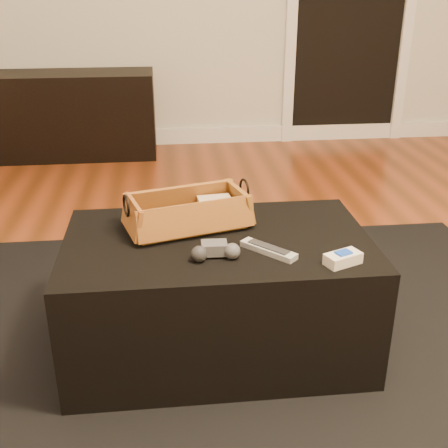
{
  "coord_description": "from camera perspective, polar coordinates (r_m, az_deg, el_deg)",
  "views": [
    {
      "loc": [
        -0.12,
        -1.6,
        1.22
      ],
      "look_at": [
        0.05,
        0.02,
        0.49
      ],
      "focal_mm": 45.0,
      "sensor_mm": 36.0,
      "label": 1
    }
  ],
  "objects": [
    {
      "name": "game_controller",
      "position": [
        1.7,
        -0.9,
        -2.73
      ],
      "size": [
        0.15,
        0.09,
        0.05
      ],
      "color": "#414144",
      "rests_on": "ottoman"
    },
    {
      "name": "door_jamb_left",
      "position": [
        4.43,
        6.93,
        21.21
      ],
      "size": [
        0.08,
        0.05,
        2.05
      ],
      "primitive_type": "cube",
      "color": "white",
      "rests_on": "floor"
    },
    {
      "name": "tv_remote",
      "position": [
        1.89,
        -4.12,
        0.16
      ],
      "size": [
        0.22,
        0.13,
        0.02
      ],
      "primitive_type": "cube",
      "rotation": [
        0.0,
        0.0,
        0.38
      ],
      "color": "black",
      "rests_on": "wicker_basket"
    },
    {
      "name": "baseboard",
      "position": [
        4.49,
        -4.49,
        8.89
      ],
      "size": [
        5.0,
        0.04,
        0.12
      ],
      "primitive_type": "cube",
      "color": "white",
      "rests_on": "floor"
    },
    {
      "name": "cream_gadget",
      "position": [
        1.7,
        11.99,
        -3.43
      ],
      "size": [
        0.12,
        0.09,
        0.04
      ],
      "color": "silver",
      "rests_on": "ottoman"
    },
    {
      "name": "ottoman",
      "position": [
        1.93,
        -0.66,
        -7.13
      ],
      "size": [
        1.0,
        0.6,
        0.42
      ],
      "primitive_type": "cube",
      "color": "black",
      "rests_on": "area_rug"
    },
    {
      "name": "wicker_basket",
      "position": [
        1.9,
        -3.69,
        1.07
      ],
      "size": [
        0.46,
        0.32,
        0.15
      ],
      "color": "#8D5F1F",
      "rests_on": "ottoman"
    },
    {
      "name": "cloth_bundle",
      "position": [
        1.96,
        -0.93,
        1.78
      ],
      "size": [
        0.12,
        0.09,
        0.06
      ],
      "primitive_type": "cube",
      "rotation": [
        0.0,
        0.0,
        0.1
      ],
      "color": "tan",
      "rests_on": "wicker_basket"
    },
    {
      "name": "door_jamb_right",
      "position": [
        4.71,
        18.39,
        20.4
      ],
      "size": [
        0.08,
        0.05,
        2.05
      ],
      "primitive_type": "cube",
      "color": "white",
      "rests_on": "floor"
    },
    {
      "name": "area_rug",
      "position": [
        2.01,
        -0.49,
        -13.15
      ],
      "size": [
        2.6,
        2.0,
        0.01
      ],
      "primitive_type": "cube",
      "color": "black",
      "rests_on": "floor"
    },
    {
      "name": "silver_remote",
      "position": [
        1.74,
        4.54,
        -2.61
      ],
      "size": [
        0.16,
        0.17,
        0.02
      ],
      "color": "#B6BABF",
      "rests_on": "ottoman"
    },
    {
      "name": "floor",
      "position": [
        2.02,
        -1.46,
        -13.37
      ],
      "size": [
        5.0,
        5.5,
        0.01
      ],
      "primitive_type": "cube",
      "color": "brown",
      "rests_on": "ground"
    },
    {
      "name": "doorway_opening",
      "position": [
        4.57,
        12.79,
        20.9
      ],
      "size": [
        0.82,
        0.02,
        2.0
      ],
      "primitive_type": "cube",
      "color": "black",
      "rests_on": "floor"
    },
    {
      "name": "media_cabinet",
      "position": [
        4.29,
        -17.44,
        10.48
      ],
      "size": [
        1.52,
        0.45,
        0.6
      ],
      "primitive_type": "cube",
      "color": "black",
      "rests_on": "floor"
    }
  ]
}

